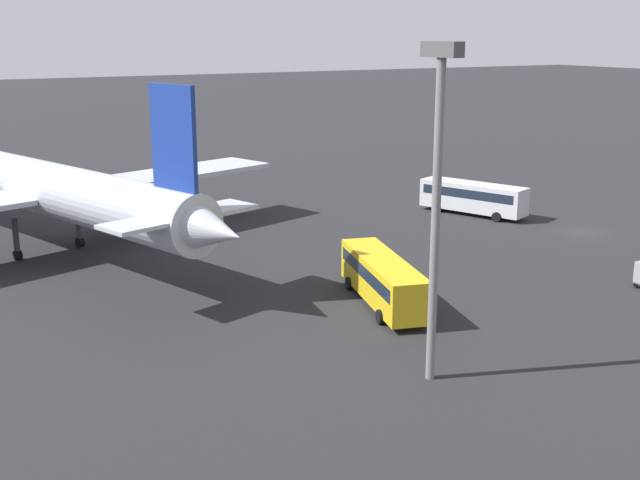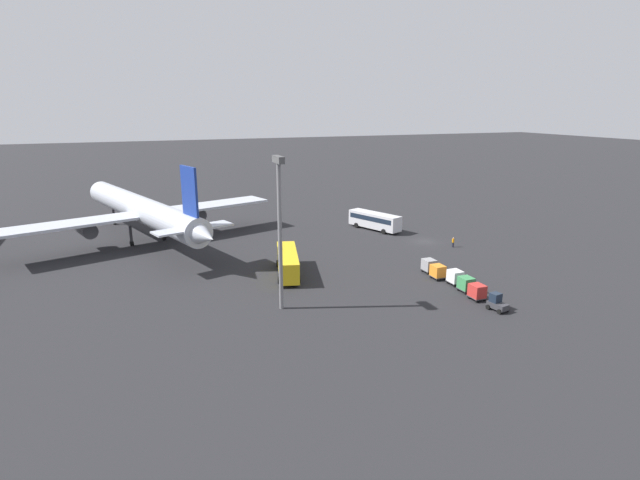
{
  "view_description": "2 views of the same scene",
  "coord_description": "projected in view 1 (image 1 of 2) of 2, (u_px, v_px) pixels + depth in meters",
  "views": [
    {
      "loc": [
        -53.75,
        59.35,
        19.01
      ],
      "look_at": [
        3.19,
        27.57,
        2.01
      ],
      "focal_mm": 45.0,
      "sensor_mm": 36.0,
      "label": 1
    },
    {
      "loc": [
        -74.75,
        49.93,
        24.04
      ],
      "look_at": [
        -7.42,
        23.39,
        4.48
      ],
      "focal_mm": 28.0,
      "sensor_mm": 36.0,
      "label": 2
    }
  ],
  "objects": [
    {
      "name": "ground_plane",
      "position": [
        582.0,
        232.0,
        78.2
      ],
      "size": [
        600.0,
        600.0,
        0.0
      ],
      "primitive_type": "plane",
      "color": "#232326"
    },
    {
      "name": "airplane",
      "position": [
        35.0,
        186.0,
        70.39
      ],
      "size": [
        53.68,
        47.4,
        15.56
      ],
      "rotation": [
        0.0,
        0.0,
        0.31
      ],
      "color": "#B2B7C1",
      "rests_on": "ground"
    },
    {
      "name": "shuttle_bus_far",
      "position": [
        383.0,
        277.0,
        57.14
      ],
      "size": [
        12.56,
        5.87,
        3.37
      ],
      "rotation": [
        0.0,
        0.0,
        -0.27
      ],
      "color": "gold",
      "rests_on": "ground"
    },
    {
      "name": "shuttle_bus_near",
      "position": [
        473.0,
        196.0,
        85.41
      ],
      "size": [
        11.84,
        6.86,
        3.38
      ],
      "rotation": [
        0.0,
        0.0,
        0.37
      ],
      "color": "silver",
      "rests_on": "ground"
    },
    {
      "name": "light_pole",
      "position": [
        437.0,
        182.0,
        42.51
      ],
      "size": [
        2.8,
        0.7,
        18.53
      ],
      "color": "slate",
      "rests_on": "ground"
    }
  ]
}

